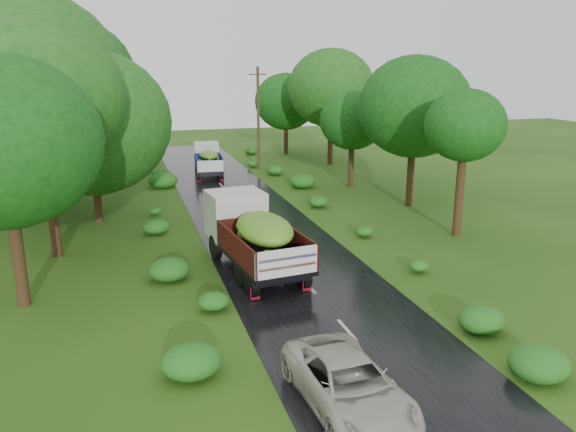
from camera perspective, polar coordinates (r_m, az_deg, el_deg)
name	(u,v)px	position (r m, az deg, el deg)	size (l,w,h in m)	color
ground	(347,330)	(19.38, 5.99, -11.46)	(120.00, 120.00, 0.00)	#1E400D
road	(301,277)	(23.65, 1.35, -6.25)	(6.50, 80.00, 0.02)	black
road_lines	(294,269)	(24.54, 0.63, -5.40)	(0.12, 69.60, 0.00)	#BFB78C
truck_near	(252,231)	(24.14, -3.71, -1.58)	(3.34, 7.39, 3.00)	black
truck_far	(208,158)	(45.23, -8.15, 5.82)	(2.49, 5.84, 2.39)	black
car	(348,384)	(15.19, 6.13, -16.60)	(2.23, 4.85, 1.35)	#B8B3A4
utility_pole	(258,117)	(47.20, -3.03, 9.99)	(1.47, 0.30, 8.41)	#382616
trees_left	(59,95)	(36.81, -22.25, 11.31)	(8.20, 33.34, 9.78)	black
trees_right	(349,104)	(43.21, 6.21, 11.29)	(5.71, 31.65, 8.33)	black
shrubs	(252,215)	(31.80, -3.65, 0.06)	(11.90, 44.00, 0.70)	#1C5B15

